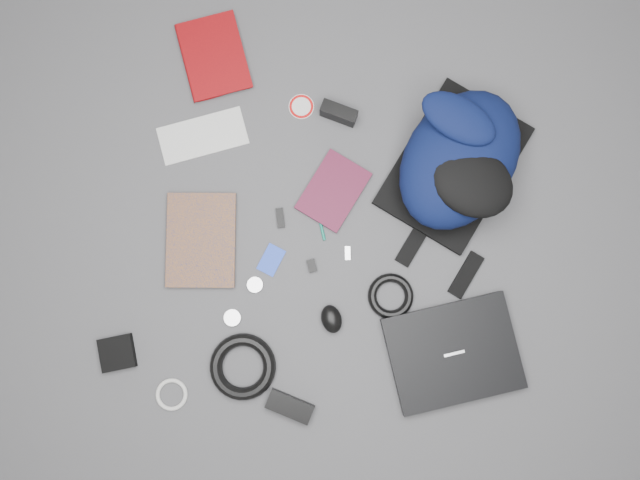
# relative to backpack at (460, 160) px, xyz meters

# --- Properties ---
(ground) EXTENTS (4.00, 4.00, 0.00)m
(ground) POSITION_rel_backpack_xyz_m (-0.35, -0.27, -0.10)
(ground) COLOR #4F4F51
(ground) RESTS_ON ground
(backpack) EXTENTS (0.47, 0.55, 0.19)m
(backpack) POSITION_rel_backpack_xyz_m (0.00, 0.00, 0.00)
(backpack) COLOR black
(backpack) RESTS_ON ground
(laptop) EXTENTS (0.43, 0.39, 0.04)m
(laptop) POSITION_rel_backpack_xyz_m (0.07, -0.53, -0.08)
(laptop) COLOR black
(laptop) RESTS_ON ground
(textbook_red) EXTENTS (0.26, 0.29, 0.03)m
(textbook_red) POSITION_rel_backpack_xyz_m (-0.82, 0.17, -0.08)
(textbook_red) COLOR maroon
(textbook_red) RESTS_ON ground
(comic_book) EXTENTS (0.24, 0.30, 0.02)m
(comic_book) POSITION_rel_backpack_xyz_m (-0.78, -0.34, -0.09)
(comic_book) COLOR #C36B0D
(comic_book) RESTS_ON ground
(envelope) EXTENTS (0.28, 0.21, 0.00)m
(envelope) POSITION_rel_backpack_xyz_m (-0.73, -0.02, -0.09)
(envelope) COLOR silver
(envelope) RESTS_ON ground
(dvd_case) EXTENTS (0.21, 0.24, 0.02)m
(dvd_case) POSITION_rel_backpack_xyz_m (-0.33, -0.13, -0.09)
(dvd_case) COLOR #3E0B1E
(dvd_case) RESTS_ON ground
(compact_camera) EXTENTS (0.11, 0.06, 0.06)m
(compact_camera) POSITION_rel_backpack_xyz_m (-0.35, 0.10, -0.07)
(compact_camera) COLOR black
(compact_camera) RESTS_ON ground
(sticker_disc) EXTENTS (0.09, 0.09, 0.00)m
(sticker_disc) POSITION_rel_backpack_xyz_m (-0.46, 0.11, -0.10)
(sticker_disc) COLOR silver
(sticker_disc) RESTS_ON ground
(pen_teal) EXTENTS (0.06, 0.14, 0.01)m
(pen_teal) POSITION_rel_backpack_xyz_m (-0.36, -0.20, -0.09)
(pen_teal) COLOR #0C6F57
(pen_teal) RESTS_ON ground
(pen_red) EXTENTS (0.01, 0.13, 0.01)m
(pen_red) POSITION_rel_backpack_xyz_m (-0.36, -0.14, -0.09)
(pen_red) COLOR maroon
(pen_red) RESTS_ON ground
(id_badge) EXTENTS (0.08, 0.10, 0.00)m
(id_badge) POSITION_rel_backpack_xyz_m (-0.48, -0.35, -0.09)
(id_badge) COLOR #1A3BC3
(id_badge) RESTS_ON ground
(usb_black) EXTENTS (0.04, 0.06, 0.01)m
(usb_black) POSITION_rel_backpack_xyz_m (-0.47, -0.23, -0.09)
(usb_black) COLOR black
(usb_black) RESTS_ON ground
(usb_silver) EXTENTS (0.02, 0.04, 0.01)m
(usb_silver) POSITION_rel_backpack_xyz_m (-0.26, -0.30, -0.09)
(usb_silver) COLOR silver
(usb_silver) RESTS_ON ground
(key_fob) EXTENTS (0.04, 0.04, 0.01)m
(key_fob) POSITION_rel_backpack_xyz_m (-0.36, -0.35, -0.09)
(key_fob) COLOR black
(key_fob) RESTS_ON ground
(mouse) EXTENTS (0.09, 0.10, 0.04)m
(mouse) POSITION_rel_backpack_xyz_m (-0.28, -0.49, -0.08)
(mouse) COLOR black
(mouse) RESTS_ON ground
(headphone_left) EXTENTS (0.05, 0.05, 0.01)m
(headphone_left) POSITION_rel_backpack_xyz_m (-0.56, -0.53, -0.09)
(headphone_left) COLOR silver
(headphone_left) RESTS_ON ground
(headphone_right) EXTENTS (0.06, 0.06, 0.01)m
(headphone_right) POSITION_rel_backpack_xyz_m (-0.51, -0.43, -0.09)
(headphone_right) COLOR #BBBABD
(headphone_right) RESTS_ON ground
(cable_coil) EXTENTS (0.15, 0.15, 0.03)m
(cable_coil) POSITION_rel_backpack_xyz_m (-0.12, -0.40, -0.08)
(cable_coil) COLOR black
(cable_coil) RESTS_ON ground
(power_brick) EXTENTS (0.14, 0.08, 0.03)m
(power_brick) POSITION_rel_backpack_xyz_m (-0.36, -0.75, -0.08)
(power_brick) COLOR black
(power_brick) RESTS_ON ground
(power_cord_coil) EXTENTS (0.24, 0.24, 0.04)m
(power_cord_coil) POSITION_rel_backpack_xyz_m (-0.50, -0.66, -0.08)
(power_cord_coil) COLOR black
(power_cord_coil) RESTS_ON ground
(pouch) EXTENTS (0.12, 0.12, 0.02)m
(pouch) POSITION_rel_backpack_xyz_m (-0.86, -0.68, -0.08)
(pouch) COLOR black
(pouch) RESTS_ON ground
(white_cable_coil) EXTENTS (0.10, 0.10, 0.01)m
(white_cable_coil) POSITION_rel_backpack_xyz_m (-0.69, -0.77, -0.09)
(white_cable_coil) COLOR silver
(white_cable_coil) RESTS_ON ground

